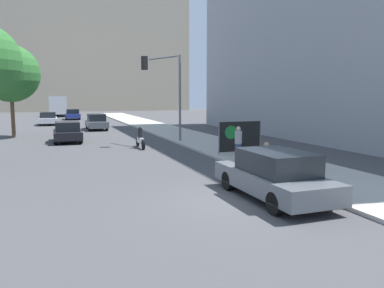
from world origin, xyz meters
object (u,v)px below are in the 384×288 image
at_px(jogger_on_sidewalk, 238,143).
at_px(street_tree_midblock, 10,74).
at_px(protest_banner, 240,137).
at_px(motorcycle_on_road, 140,139).
at_px(car_on_road_nearest, 67,132).
at_px(city_bus_on_road, 58,104).
at_px(traffic_light_pole, 167,83).
at_px(parked_car_curbside, 274,175).
at_px(seated_protester, 267,156).
at_px(car_on_road_far_lane, 73,114).
at_px(car_on_road_midblock, 96,122).
at_px(car_on_road_distant, 48,118).

xyz_separation_m(jogger_on_sidewalk, street_tree_midblock, (-11.28, 15.85, 3.95)).
height_order(protest_banner, motorcycle_on_road, protest_banner).
xyz_separation_m(car_on_road_nearest, city_bus_on_road, (-0.27, 38.11, 1.13)).
bearing_deg(traffic_light_pole, parked_car_curbside, -93.14).
bearing_deg(jogger_on_sidewalk, city_bus_on_road, -116.45).
height_order(seated_protester, protest_banner, protest_banner).
bearing_deg(street_tree_midblock, motorcycle_on_road, -49.16).
bearing_deg(seated_protester, car_on_road_far_lane, 92.11).
height_order(jogger_on_sidewalk, car_on_road_nearest, jogger_on_sidewalk).
height_order(car_on_road_nearest, street_tree_midblock, street_tree_midblock).
bearing_deg(car_on_road_nearest, city_bus_on_road, 90.41).
distance_m(parked_car_curbside, street_tree_midblock, 24.30).
distance_m(seated_protester, city_bus_on_road, 52.88).
height_order(car_on_road_midblock, city_bus_on_road, city_bus_on_road).
bearing_deg(parked_car_curbside, car_on_road_midblock, 95.47).
relative_size(protest_banner, car_on_road_nearest, 0.62).
xyz_separation_m(seated_protester, motorcycle_on_road, (-3.21, 9.44, -0.20)).
height_order(car_on_road_midblock, street_tree_midblock, street_tree_midblock).
relative_size(car_on_road_nearest, car_on_road_distant, 0.96).
relative_size(jogger_on_sidewalk, protest_banner, 0.64).
relative_size(traffic_light_pole, street_tree_midblock, 0.82).
bearing_deg(car_on_road_far_lane, car_on_road_distant, -107.53).
bearing_deg(parked_car_curbside, car_on_road_nearest, 107.42).
relative_size(traffic_light_pole, motorcycle_on_road, 2.61).
bearing_deg(parked_car_curbside, car_on_road_far_lane, 95.12).
bearing_deg(traffic_light_pole, seated_protester, -84.56).
relative_size(car_on_road_distant, motorcycle_on_road, 1.92).
height_order(seated_protester, jogger_on_sidewalk, jogger_on_sidewalk).
xyz_separation_m(traffic_light_pole, parked_car_curbside, (-0.78, -14.25, -3.31)).
xyz_separation_m(protest_banner, city_bus_on_road, (-8.78, 47.64, 0.81)).
height_order(protest_banner, car_on_road_distant, protest_banner).
height_order(protest_banner, car_on_road_midblock, protest_banner).
bearing_deg(traffic_light_pole, city_bus_on_road, 99.01).
xyz_separation_m(jogger_on_sidewalk, car_on_road_distant, (-8.95, 28.72, -0.23)).
bearing_deg(parked_car_curbside, protest_banner, 69.71).
height_order(protest_banner, city_bus_on_road, city_bus_on_road).
bearing_deg(car_on_road_midblock, jogger_on_sidewalk, -77.73).
distance_m(jogger_on_sidewalk, car_on_road_distant, 30.09).
distance_m(traffic_light_pole, motorcycle_on_road, 4.36).
relative_size(jogger_on_sidewalk, city_bus_on_road, 0.15).
bearing_deg(jogger_on_sidewalk, car_on_road_nearest, -92.16).
height_order(car_on_road_midblock, car_on_road_far_lane, car_on_road_midblock).
xyz_separation_m(car_on_road_distant, street_tree_midblock, (-2.33, -12.88, 4.17)).
bearing_deg(traffic_light_pole, motorcycle_on_road, -147.34).
relative_size(traffic_light_pole, city_bus_on_road, 0.54).
bearing_deg(jogger_on_sidewalk, parked_car_curbside, 37.35).
distance_m(car_on_road_nearest, car_on_road_distant, 17.38).
height_order(parked_car_curbside, motorcycle_on_road, parked_car_curbside).
bearing_deg(jogger_on_sidewalk, car_on_road_distant, -108.02).
bearing_deg(jogger_on_sidewalk, traffic_light_pole, -117.19).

